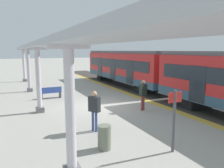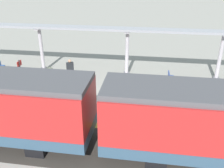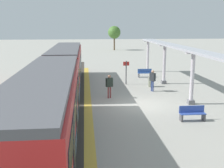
% 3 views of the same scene
% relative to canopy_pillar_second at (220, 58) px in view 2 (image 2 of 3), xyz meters
% --- Properties ---
extents(ground_plane, '(176.00, 176.00, 0.00)m').
position_rel_canopy_pillar_second_xyz_m(ground_plane, '(-3.52, 7.05, -1.86)').
color(ground_plane, '#A09E94').
extents(tactile_edge_strip, '(0.52, 34.97, 0.01)m').
position_rel_canopy_pillar_second_xyz_m(tactile_edge_strip, '(-7.22, 7.05, -1.86)').
color(tactile_edge_strip, gold).
rests_on(tactile_edge_strip, ground).
extents(trackbed, '(3.20, 46.97, 0.01)m').
position_rel_canopy_pillar_second_xyz_m(trackbed, '(-9.08, 7.05, -1.86)').
color(trackbed, '#38332D').
rests_on(trackbed, ground).
extents(canopy_pillar_second, '(1.10, 0.44, 3.67)m').
position_rel_canopy_pillar_second_xyz_m(canopy_pillar_second, '(0.00, 0.00, 0.00)').
color(canopy_pillar_second, slate).
rests_on(canopy_pillar_second, ground).
extents(canopy_pillar_third, '(1.10, 0.44, 3.67)m').
position_rel_canopy_pillar_second_xyz_m(canopy_pillar_third, '(0.00, 6.90, 0.00)').
color(canopy_pillar_third, slate).
rests_on(canopy_pillar_third, ground).
extents(canopy_pillar_fourth, '(1.10, 0.44, 3.67)m').
position_rel_canopy_pillar_second_xyz_m(canopy_pillar_fourth, '(0.00, 13.91, 0.00)').
color(canopy_pillar_fourth, slate).
rests_on(canopy_pillar_fourth, ground).
extents(canopy_beam, '(1.20, 28.34, 0.16)m').
position_rel_canopy_pillar_second_xyz_m(canopy_beam, '(0.00, 7.16, 1.89)').
color(canopy_beam, '#A8AAB2').
rests_on(canopy_beam, canopy_pillar_nearest).
extents(bench_near_end, '(1.50, 0.44, 0.86)m').
position_rel_canopy_pillar_second_xyz_m(bench_near_end, '(-1.20, 3.52, -1.42)').
color(bench_near_end, '#324EA5').
rests_on(bench_near_end, ground).
extents(trash_bin, '(0.48, 0.48, 0.88)m').
position_rel_canopy_pillar_second_xyz_m(trash_bin, '(-1.49, 12.75, -1.42)').
color(trash_bin, slate).
rests_on(trash_bin, ground).
extents(platform_info_sign, '(0.56, 0.10, 2.20)m').
position_rel_canopy_pillar_second_xyz_m(platform_info_sign, '(-3.58, 13.96, -0.53)').
color(platform_info_sign, '#4C4C51').
rests_on(platform_info_sign, ground).
extents(passenger_waiting_near_edge, '(0.57, 0.41, 1.79)m').
position_rel_canopy_pillar_second_xyz_m(passenger_waiting_near_edge, '(-5.56, 9.08, -0.74)').
color(passenger_waiting_near_edge, brown).
rests_on(passenger_waiting_near_edge, ground).
extents(passenger_by_the_benches, '(0.46, 0.57, 1.79)m').
position_rel_canopy_pillar_second_xyz_m(passenger_by_the_benches, '(-1.79, 10.97, -0.74)').
color(passenger_by_the_benches, '#364880').
rests_on(passenger_by_the_benches, ground).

